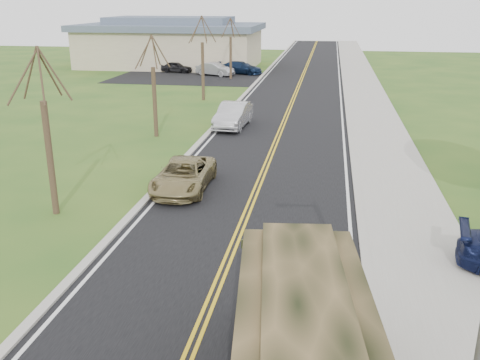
# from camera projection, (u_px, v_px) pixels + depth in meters

# --- Properties ---
(road) EXTENTS (8.00, 120.00, 0.01)m
(road) POSITION_uv_depth(u_px,v_px,m) (297.00, 90.00, 46.81)
(road) COLOR black
(road) RESTS_ON ground
(curb_right) EXTENTS (0.30, 120.00, 0.12)m
(curb_right) POSITION_uv_depth(u_px,v_px,m) (345.00, 91.00, 46.15)
(curb_right) COLOR #9E998E
(curb_right) RESTS_ON ground
(sidewalk_right) EXTENTS (3.20, 120.00, 0.10)m
(sidewalk_right) POSITION_uv_depth(u_px,v_px,m) (366.00, 92.00, 45.88)
(sidewalk_right) COLOR #9E998E
(sidewalk_right) RESTS_ON ground
(curb_left) EXTENTS (0.30, 120.00, 0.10)m
(curb_left) POSITION_uv_depth(u_px,v_px,m) (250.00, 89.00, 47.44)
(curb_left) COLOR #9E998E
(curb_left) RESTS_ON ground
(bare_tree_a) EXTENTS (1.93, 2.26, 6.08)m
(bare_tree_a) POSITION_uv_depth(u_px,v_px,m) (48.00, 145.00, 19.02)
(bare_tree_a) COLOR #38281C
(bare_tree_a) RESTS_ON ground
(bare_tree_b) EXTENTS (1.83, 2.14, 5.73)m
(bare_tree_b) POSITION_uv_depth(u_px,v_px,m) (154.00, 94.00, 30.29)
(bare_tree_b) COLOR #38281C
(bare_tree_b) RESTS_ON ground
(bare_tree_c) EXTENTS (2.04, 2.39, 6.42)m
(bare_tree_c) POSITION_uv_depth(u_px,v_px,m) (203.00, 64.00, 41.41)
(bare_tree_c) COLOR #38281C
(bare_tree_c) RESTS_ON ground
(bare_tree_d) EXTENTS (1.88, 2.20, 5.91)m
(bare_tree_d) POSITION_uv_depth(u_px,v_px,m) (231.00, 53.00, 52.69)
(bare_tree_d) COLOR #38281C
(bare_tree_d) RESTS_ON ground
(commercial_building) EXTENTS (25.50, 21.50, 5.65)m
(commercial_building) POSITION_uv_depth(u_px,v_px,m) (171.00, 43.00, 63.36)
(commercial_building) COLOR tan
(commercial_building) RESTS_ON ground
(military_truck) EXTENTS (2.86, 6.43, 3.11)m
(military_truck) POSITION_uv_depth(u_px,v_px,m) (300.00, 328.00, 9.87)
(military_truck) COLOR black
(military_truck) RESTS_ON ground
(suv_champagne) EXTENTS (2.15, 4.53, 1.25)m
(suv_champagne) POSITION_uv_depth(u_px,v_px,m) (184.00, 175.00, 22.16)
(suv_champagne) COLOR #8D7F50
(suv_champagne) RESTS_ON ground
(sedan_silver) EXTENTS (1.88, 4.68, 1.51)m
(sedan_silver) POSITION_uv_depth(u_px,v_px,m) (233.00, 115.00, 33.05)
(sedan_silver) COLOR #BCBBC0
(sedan_silver) RESTS_ON ground
(lot_car_dark) EXTENTS (3.66, 2.00, 1.18)m
(lot_car_dark) POSITION_uv_depth(u_px,v_px,m) (177.00, 67.00, 58.10)
(lot_car_dark) COLOR black
(lot_car_dark) RESTS_ON ground
(lot_car_silver) EXTENTS (4.34, 2.87, 1.35)m
(lot_car_silver) POSITION_uv_depth(u_px,v_px,m) (215.00, 69.00, 55.62)
(lot_car_silver) COLOR #A7A7AB
(lot_car_silver) RESTS_ON ground
(lot_car_navy) EXTENTS (4.99, 3.24, 1.35)m
(lot_car_navy) POSITION_uv_depth(u_px,v_px,m) (241.00, 68.00, 56.97)
(lot_car_navy) COLOR #101F3C
(lot_car_navy) RESTS_ON ground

